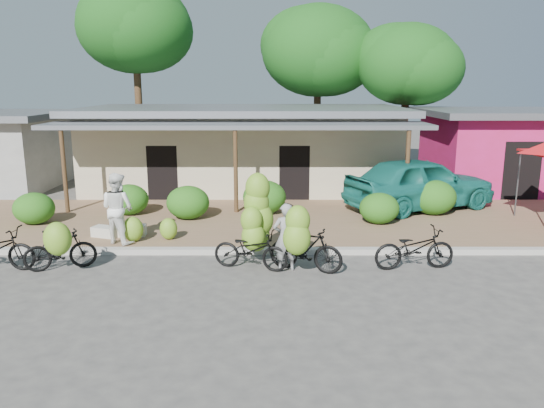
{
  "coord_description": "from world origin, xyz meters",
  "views": [
    {
      "loc": [
        1.19,
        -11.0,
        4.25
      ],
      "look_at": [
        1.19,
        2.5,
        1.2
      ],
      "focal_mm": 35.0,
      "sensor_mm": 36.0,
      "label": 1
    }
  ],
  "objects": [
    {
      "name": "loose_banana_b",
      "position": [
        -1.63,
        2.9,
        0.42
      ],
      "size": [
        0.48,
        0.41,
        0.6
      ],
      "primitive_type": "ellipsoid",
      "color": "#70AC2B",
      "rests_on": "sidewalk"
    },
    {
      "name": "loose_banana_c",
      "position": [
        1.81,
        2.71,
        0.42
      ],
      "size": [
        0.47,
        0.4,
        0.59
      ],
      "primitive_type": "ellipsoid",
      "color": "#70AC2B",
      "rests_on": "sidewalk"
    },
    {
      "name": "shop_pink",
      "position": [
        10.5,
        10.99,
        1.67
      ],
      "size": [
        6.0,
        6.0,
        3.25
      ],
      "color": "#C61E68",
      "rests_on": "ground"
    },
    {
      "name": "loose_banana_a",
      "position": [
        -2.54,
        2.69,
        0.46
      ],
      "size": [
        0.55,
        0.47,
        0.69
      ],
      "primitive_type": "ellipsoid",
      "color": "#70AC2B",
      "rests_on": "sidewalk"
    },
    {
      "name": "tree_far_center",
      "position": [
        -5.69,
        16.11,
        7.07
      ],
      "size": [
        5.61,
        5.53,
        9.18
      ],
      "color": "#513620",
      "rests_on": "ground"
    },
    {
      "name": "sack_near",
      "position": [
        -2.78,
        3.26,
        0.27
      ],
      "size": [
        0.87,
        0.45,
        0.3
      ],
      "primitive_type": "cube",
      "rotation": [
        0.0,
        0.0,
        0.06
      ],
      "color": "beige",
      "rests_on": "sidewalk"
    },
    {
      "name": "hedge_1",
      "position": [
        -3.45,
        5.76,
        0.61
      ],
      "size": [
        1.27,
        1.14,
        0.99
      ],
      "primitive_type": "ellipsoid",
      "color": "#1F6016",
      "rests_on": "sidewalk"
    },
    {
      "name": "hedge_5",
      "position": [
        6.43,
        5.78,
        0.68
      ],
      "size": [
        1.44,
        1.3,
        1.12
      ],
      "primitive_type": "ellipsoid",
      "color": "#1F6016",
      "rests_on": "sidewalk"
    },
    {
      "name": "sidewalk",
      "position": [
        0.0,
        5.0,
        0.06
      ],
      "size": [
        60.0,
        6.0,
        0.12
      ],
      "primitive_type": "cube",
      "color": "#866148",
      "rests_on": "ground"
    },
    {
      "name": "tree_center_right",
      "position": [
        3.31,
        16.61,
        5.99
      ],
      "size": [
        5.74,
        5.66,
        8.16
      ],
      "color": "#513620",
      "rests_on": "ground"
    },
    {
      "name": "bike_far_right",
      "position": [
        4.53,
        0.87,
        0.5
      ],
      "size": [
        1.98,
        0.89,
        1.0
      ],
      "rotation": [
        0.0,
        0.0,
        1.69
      ],
      "color": "black",
      "rests_on": "ground"
    },
    {
      "name": "vendor",
      "position": [
        1.5,
        0.77,
        0.81
      ],
      "size": [
        0.65,
        0.49,
        1.61
      ],
      "primitive_type": "imported",
      "rotation": [
        0.0,
        0.0,
        3.34
      ],
      "color": "gray",
      "rests_on": "ground"
    },
    {
      "name": "bystander",
      "position": [
        -2.89,
        2.6,
        1.07
      ],
      "size": [
        1.14,
        1.05,
        1.89
      ],
      "primitive_type": "imported",
      "rotation": [
        0.0,
        0.0,
        2.68
      ],
      "color": "white",
      "rests_on": "sidewalk"
    },
    {
      "name": "curb",
      "position": [
        0.0,
        2.0,
        0.07
      ],
      "size": [
        60.0,
        0.25,
        0.15
      ],
      "primitive_type": "cube",
      "color": "#A8A399",
      "rests_on": "ground"
    },
    {
      "name": "bike_center",
      "position": [
        0.76,
        1.11,
        0.85
      ],
      "size": [
        1.91,
        1.39,
        2.21
      ],
      "rotation": [
        0.0,
        0.0,
        1.28
      ],
      "color": "black",
      "rests_on": "ground"
    },
    {
      "name": "hedge_2",
      "position": [
        -1.45,
        5.19,
        0.64
      ],
      "size": [
        1.34,
        1.21,
        1.05
      ],
      "primitive_type": "ellipsoid",
      "color": "#1F6016",
      "rests_on": "sidewalk"
    },
    {
      "name": "ground",
      "position": [
        0.0,
        0.0,
        0.0
      ],
      "size": [
        100.0,
        100.0,
        0.0
      ],
      "primitive_type": "plane",
      "color": "#44423F",
      "rests_on": "ground"
    },
    {
      "name": "tree_near_right",
      "position": [
        7.31,
        14.61,
        5.27
      ],
      "size": [
        4.85,
        4.7,
        7.07
      ],
      "color": "#513620",
      "rests_on": "ground"
    },
    {
      "name": "shop_main",
      "position": [
        0.0,
        10.93,
        1.72
      ],
      "size": [
        13.0,
        8.5,
        3.35
      ],
      "color": "beige",
      "rests_on": "ground"
    },
    {
      "name": "bike_right",
      "position": [
        1.89,
        0.53,
        0.72
      ],
      "size": [
        1.83,
        1.42,
        1.7
      ],
      "rotation": [
        0.0,
        0.0,
        1.2
      ],
      "color": "black",
      "rests_on": "ground"
    },
    {
      "name": "hedge_3",
      "position": [
        0.94,
        5.89,
        0.67
      ],
      "size": [
        1.41,
        1.26,
        1.1
      ],
      "primitive_type": "ellipsoid",
      "color": "#1F6016",
      "rests_on": "sidewalk"
    },
    {
      "name": "hedge_0",
      "position": [
        -6.01,
        4.56,
        0.6
      ],
      "size": [
        1.23,
        1.11,
        0.96
      ],
      "primitive_type": "ellipsoid",
      "color": "#1F6016",
      "rests_on": "sidewalk"
    },
    {
      "name": "sack_far",
      "position": [
        -3.43,
        3.17,
        0.26
      ],
      "size": [
        0.83,
        0.6,
        0.28
      ],
      "primitive_type": "cube",
      "rotation": [
        0.0,
        0.0,
        -0.33
      ],
      "color": "beige",
      "rests_on": "sidewalk"
    },
    {
      "name": "teal_van",
      "position": [
        6.18,
        6.56,
        1.01
      ],
      "size": [
        5.63,
        4.0,
        1.78
      ],
      "primitive_type": "imported",
      "rotation": [
        0.0,
        0.0,
        1.98
      ],
      "color": "#17695F",
      "rests_on": "sidewalk"
    },
    {
      "name": "hedge_4",
      "position": [
        4.44,
        4.61,
        0.59
      ],
      "size": [
        1.21,
        1.08,
        0.94
      ],
      "primitive_type": "ellipsoid",
      "color": "#1F6016",
      "rests_on": "sidewalk"
    },
    {
      "name": "bike_left",
      "position": [
        -3.71,
        0.66,
        0.6
      ],
      "size": [
        1.69,
        1.37,
        1.31
      ],
      "rotation": [
        0.0,
        0.0,
        1.92
      ],
      "color": "black",
      "rests_on": "ground"
    }
  ]
}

